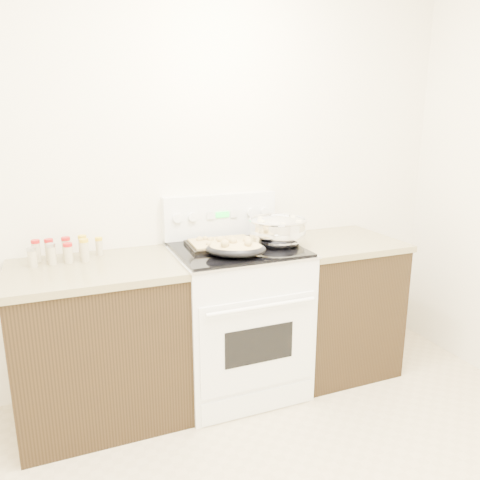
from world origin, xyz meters
name	(u,v)px	position (x,y,z in m)	size (l,w,h in m)	color
room_shell	(311,115)	(0.00, 0.00, 1.70)	(4.10, 3.60, 2.75)	white
counter_left	(101,343)	(-0.48, 1.43, 0.46)	(0.93, 0.67, 0.92)	black
counter_right	(335,304)	(1.08, 1.43, 0.46)	(0.73, 0.67, 0.92)	black
kitchen_range	(237,316)	(0.35, 1.42, 0.49)	(0.78, 0.73, 1.22)	white
mixing_bowl	(278,231)	(0.61, 1.39, 1.03)	(0.36, 0.36, 0.21)	silver
roasting_pan	(236,248)	(0.27, 1.24, 0.99)	(0.41, 0.36, 0.11)	black
baking_sheet	(222,243)	(0.28, 1.48, 0.96)	(0.43, 0.31, 0.06)	black
wooden_spoon	(225,245)	(0.28, 1.44, 0.95)	(0.15, 0.24, 0.04)	tan
blue_ladle	(289,242)	(0.65, 1.31, 0.97)	(0.10, 0.25, 0.09)	#8CB4D1
spice_jars	(63,250)	(-0.63, 1.59, 0.98)	(0.40, 0.15, 0.13)	#BFB28C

